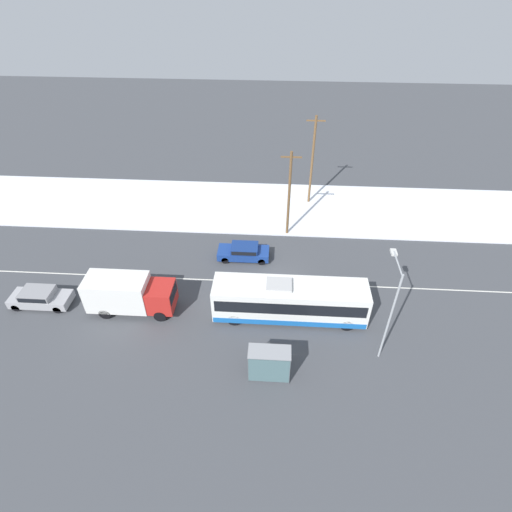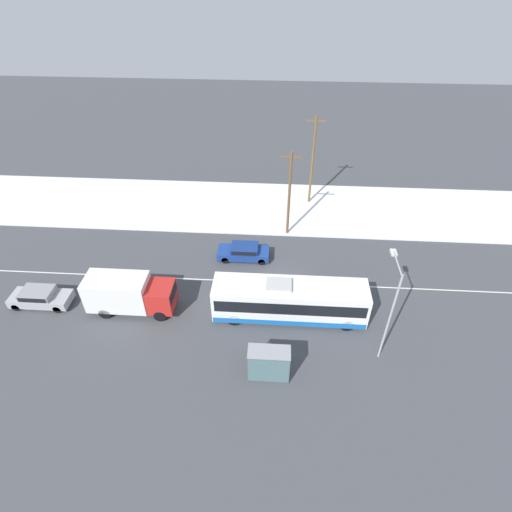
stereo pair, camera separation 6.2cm
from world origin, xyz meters
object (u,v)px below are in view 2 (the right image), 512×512
(pedestrian_at_stop, at_px, (264,352))
(utility_pole_snowlot, at_px, (313,160))
(streetlamp, at_px, (391,302))
(sedan_car, at_px, (244,251))
(utility_pole_roadside, at_px, (289,194))
(parked_car_near_truck, at_px, (40,297))
(box_truck, at_px, (129,293))
(city_bus, at_px, (290,301))
(bus_shelter, at_px, (269,362))

(pedestrian_at_stop, distance_m, utility_pole_snowlot, 21.67)
(streetlamp, distance_m, utility_pole_snowlot, 19.87)
(sedan_car, height_order, pedestrian_at_stop, pedestrian_at_stop)
(streetlamp, height_order, utility_pole_roadside, utility_pole_roadside)
(streetlamp, height_order, utility_pole_snowlot, utility_pole_snowlot)
(parked_car_near_truck, relative_size, utility_pole_snowlot, 0.48)
(box_truck, height_order, streetlamp, streetlamp)
(pedestrian_at_stop, height_order, streetlamp, streetlamp)
(sedan_car, relative_size, utility_pole_snowlot, 0.48)
(parked_car_near_truck, height_order, streetlamp, streetlamp)
(utility_pole_roadside, bearing_deg, box_truck, -137.63)
(utility_pole_roadside, bearing_deg, pedestrian_at_stop, -95.75)
(city_bus, distance_m, parked_car_near_truck, 19.06)
(utility_pole_roadside, bearing_deg, bus_shelter, -94.00)
(sedan_car, xyz_separation_m, parked_car_near_truck, (-15.10, -6.66, 0.02))
(sedan_car, distance_m, pedestrian_at_stop, 11.25)
(parked_car_near_truck, distance_m, bus_shelter, 18.63)
(pedestrian_at_stop, xyz_separation_m, bus_shelter, (0.37, -1.24, 0.56))
(bus_shelter, relative_size, streetlamp, 0.36)
(sedan_car, xyz_separation_m, bus_shelter, (2.65, -12.25, 0.93))
(box_truck, relative_size, bus_shelter, 2.43)
(city_bus, bearing_deg, pedestrian_at_stop, -110.89)
(city_bus, height_order, utility_pole_roadside, utility_pole_roadside)
(parked_car_near_truck, relative_size, utility_pole_roadside, 0.54)
(utility_pole_roadside, xyz_separation_m, utility_pole_snowlot, (2.30, 5.99, 0.50))
(utility_pole_snowlot, bearing_deg, pedestrian_at_stop, -100.29)
(utility_pole_snowlot, bearing_deg, bus_shelter, -98.79)
(pedestrian_at_stop, xyz_separation_m, streetlamp, (7.76, 1.53, 3.54))
(box_truck, xyz_separation_m, parked_car_near_truck, (-7.12, 0.07, -0.87))
(sedan_car, bearing_deg, parked_car_near_truck, 23.80)
(parked_car_near_truck, bearing_deg, pedestrian_at_stop, -14.08)
(bus_shelter, xyz_separation_m, utility_pole_snowlot, (3.44, 22.24, 3.19))
(utility_pole_roadside, bearing_deg, streetlamp, -65.15)
(sedan_car, distance_m, utility_pole_snowlot, 12.40)
(parked_car_near_truck, xyz_separation_m, pedestrian_at_stop, (17.38, -4.36, 0.34))
(bus_shelter, relative_size, utility_pole_roadside, 0.32)
(bus_shelter, bearing_deg, utility_pole_roadside, 86.00)
(parked_car_near_truck, xyz_separation_m, bus_shelter, (17.75, -5.59, 0.90))
(parked_car_near_truck, bearing_deg, city_bus, 0.02)
(box_truck, height_order, utility_pole_snowlot, utility_pole_snowlot)
(sedan_car, xyz_separation_m, utility_pole_snowlot, (6.09, 9.99, 4.12))
(pedestrian_at_stop, distance_m, streetlamp, 8.66)
(bus_shelter, bearing_deg, utility_pole_snowlot, 81.21)
(city_bus, relative_size, box_truck, 1.73)
(box_truck, relative_size, pedestrian_at_stop, 3.56)
(parked_car_near_truck, distance_m, pedestrian_at_stop, 17.92)
(box_truck, relative_size, sedan_car, 1.44)
(box_truck, relative_size, utility_pole_roadside, 0.77)
(sedan_car, relative_size, pedestrian_at_stop, 2.47)
(city_bus, height_order, streetlamp, streetlamp)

